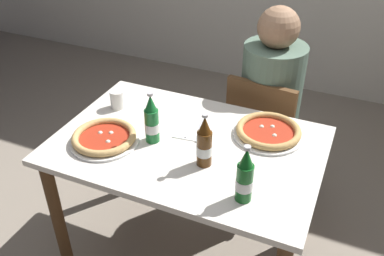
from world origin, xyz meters
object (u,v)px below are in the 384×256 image
(pizza_marinara_far, at_px, (268,132))
(chair_behind_table, at_px, (263,132))
(diner_seated, at_px, (268,113))
(beer_bottle_left, at_px, (152,121))
(dining_table_main, at_px, (188,163))
(pizza_margherita_near, at_px, (104,138))
(beer_bottle_right, at_px, (245,178))
(napkin_with_cutlery, at_px, (196,130))
(paper_cup, at_px, (117,99))
(beer_bottle_center, at_px, (204,144))

(pizza_marinara_far, bearing_deg, chair_behind_table, 105.06)
(diner_seated, relative_size, pizza_marinara_far, 3.70)
(chair_behind_table, distance_m, beer_bottle_left, 0.84)
(dining_table_main, distance_m, diner_seated, 0.70)
(pizza_margherita_near, xyz_separation_m, beer_bottle_left, (0.20, 0.10, 0.08))
(diner_seated, bearing_deg, pizza_marinara_far, -77.33)
(beer_bottle_right, bearing_deg, beer_bottle_left, 157.88)
(diner_seated, xyz_separation_m, napkin_with_cutlery, (-0.22, -0.55, 0.17))
(diner_seated, xyz_separation_m, paper_cup, (-0.67, -0.52, 0.21))
(beer_bottle_right, relative_size, paper_cup, 2.60)
(beer_bottle_center, bearing_deg, napkin_with_cutlery, 120.70)
(dining_table_main, relative_size, napkin_with_cutlery, 5.99)
(dining_table_main, height_order, paper_cup, paper_cup)
(dining_table_main, height_order, beer_bottle_right, beer_bottle_right)
(chair_behind_table, bearing_deg, diner_seated, -92.16)
(pizza_marinara_far, bearing_deg, paper_cup, -175.42)
(pizza_marinara_far, relative_size, beer_bottle_center, 1.32)
(diner_seated, height_order, paper_cup, diner_seated)
(pizza_margherita_near, bearing_deg, diner_seated, 54.82)
(beer_bottle_center, distance_m, paper_cup, 0.63)
(chair_behind_table, bearing_deg, pizza_marinara_far, 110.51)
(beer_bottle_center, xyz_separation_m, beer_bottle_right, (0.22, -0.14, 0.00))
(dining_table_main, xyz_separation_m, diner_seated, (0.22, 0.66, -0.05))
(chair_behind_table, height_order, pizza_marinara_far, chair_behind_table)
(beer_bottle_center, height_order, paper_cup, beer_bottle_center)
(diner_seated, bearing_deg, napkin_with_cutlery, -111.83)
(dining_table_main, xyz_separation_m, pizza_marinara_far, (0.32, 0.20, 0.13))
(beer_bottle_left, height_order, beer_bottle_right, same)
(beer_bottle_center, bearing_deg, paper_cup, 156.54)
(beer_bottle_left, xyz_separation_m, beer_bottle_right, (0.49, -0.20, 0.00))
(dining_table_main, relative_size, beer_bottle_left, 4.86)
(pizza_marinara_far, relative_size, beer_bottle_left, 1.32)
(dining_table_main, relative_size, beer_bottle_center, 4.86)
(pizza_marinara_far, bearing_deg, beer_bottle_left, -152.16)
(pizza_margherita_near, bearing_deg, dining_table_main, 22.02)
(paper_cup, bearing_deg, pizza_marinara_far, 4.58)
(chair_behind_table, relative_size, beer_bottle_right, 3.44)
(dining_table_main, height_order, diner_seated, diner_seated)
(beer_bottle_right, xyz_separation_m, paper_cup, (-0.79, 0.39, -0.06))
(diner_seated, height_order, napkin_with_cutlery, diner_seated)
(diner_seated, relative_size, beer_bottle_left, 4.89)
(diner_seated, distance_m, pizza_marinara_far, 0.50)
(diner_seated, distance_m, beer_bottle_left, 0.84)
(diner_seated, bearing_deg, chair_behind_table, -97.61)
(dining_table_main, bearing_deg, beer_bottle_center, -41.18)
(beer_bottle_center, bearing_deg, pizza_marinara_far, 58.34)
(pizza_marinara_far, distance_m, paper_cup, 0.78)
(beer_bottle_right, bearing_deg, diner_seated, 97.87)
(diner_seated, height_order, beer_bottle_right, diner_seated)
(dining_table_main, bearing_deg, diner_seated, 71.92)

